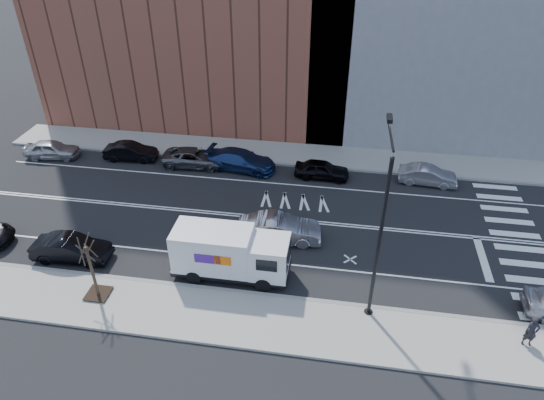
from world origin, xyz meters
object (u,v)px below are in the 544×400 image
(far_parked_b, at_px, (131,152))
(driving_sedan, at_px, (279,229))
(fedex_van, at_px, (230,253))
(pedestrian, at_px, (531,332))
(far_parked_a, at_px, (52,149))

(far_parked_b, height_order, driving_sedan, driving_sedan)
(far_parked_b, xyz_separation_m, driving_sedan, (12.87, -8.21, 0.15))
(fedex_van, height_order, far_parked_b, fedex_van)
(pedestrian, bearing_deg, far_parked_b, 147.19)
(driving_sedan, bearing_deg, far_parked_a, 62.42)
(driving_sedan, bearing_deg, fedex_van, 141.71)
(fedex_van, xyz_separation_m, far_parked_a, (-16.93, 10.99, -0.81))
(far_parked_a, xyz_separation_m, far_parked_b, (6.24, 0.67, -0.04))
(pedestrian, bearing_deg, fedex_van, 166.30)
(far_parked_a, distance_m, far_parked_b, 6.28)
(fedex_van, height_order, far_parked_a, fedex_van)
(driving_sedan, height_order, pedestrian, pedestrian)
(fedex_van, relative_size, pedestrian, 3.73)
(fedex_van, xyz_separation_m, far_parked_b, (-10.69, 11.66, -0.85))
(far_parked_a, xyz_separation_m, driving_sedan, (19.11, -7.54, 0.11))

